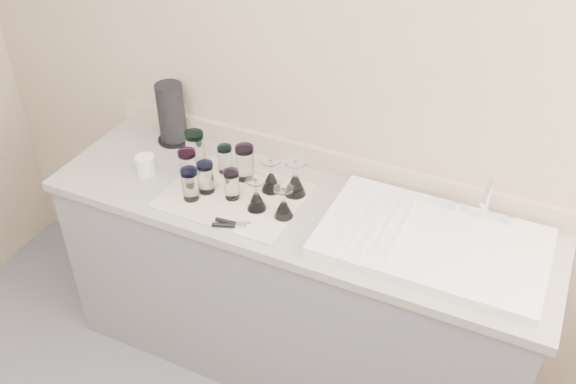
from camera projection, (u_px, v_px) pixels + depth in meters
The scene contains 18 objects.
room_envelope at pixel (50, 280), 1.29m from camera, with size 3.54×3.50×2.52m.
counter_unit at pixel (295, 287), 2.82m from camera, with size 2.06×0.62×0.90m.
sink_unit at pixel (433, 241), 2.35m from camera, with size 0.82×0.50×0.22m.
dish_towel at pixel (234, 196), 2.60m from camera, with size 0.55×0.42×0.01m, color beige.
tumbler_teal at pixel (195, 149), 2.72m from camera, with size 0.08×0.08×0.16m.
tumbler_cyan at pixel (225, 159), 2.69m from camera, with size 0.06×0.06×0.12m.
tumbler_purple at pixel (245, 163), 2.64m from camera, with size 0.08×0.08×0.15m.
tumbler_magenta at pixel (188, 166), 2.63m from camera, with size 0.07×0.07×0.15m.
tumbler_blue at pixel (206, 177), 2.58m from camera, with size 0.07×0.07×0.13m.
tumbler_lavender at pixel (232, 184), 2.55m from camera, with size 0.06×0.06×0.13m.
tumbler_extra at pixel (190, 184), 2.54m from camera, with size 0.07×0.07×0.14m.
goblet_back_left at pixel (271, 180), 2.59m from camera, with size 0.08×0.08×0.15m.
goblet_back_right at pixel (295, 183), 2.57m from camera, with size 0.09×0.09×0.16m.
goblet_front_left at pixel (257, 199), 2.50m from camera, with size 0.08×0.08×0.14m.
goblet_front_right at pixel (284, 207), 2.46m from camera, with size 0.08×0.08×0.14m.
can_opener at pixel (232, 224), 2.43m from camera, with size 0.15×0.07×0.02m.
white_mug at pixel (145, 165), 2.71m from camera, with size 0.12×0.10×0.08m.
paper_towel_roll at pixel (171, 114), 2.86m from camera, with size 0.15×0.15×0.28m.
Camera 1 is at (0.83, -0.63, 2.46)m, focal length 40.00 mm.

